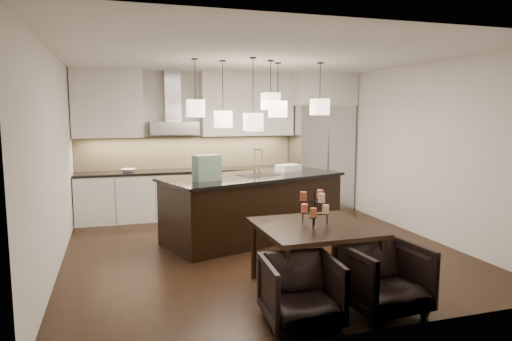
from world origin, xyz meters
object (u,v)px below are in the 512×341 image
object	(u,v)px
dining_table	(314,257)
armchair_right	(384,278)
island_body	(253,208)
armchair_left	(301,291)
refrigerator	(321,158)

from	to	relation	value
dining_table	armchair_right	bearing A→B (deg)	-60.19
island_body	dining_table	size ratio (longest dim) A/B	2.23
island_body	armchair_left	bearing A→B (deg)	-116.24
armchair_right	dining_table	bearing A→B (deg)	116.02
island_body	dining_table	xyz separation A→B (m)	(0.04, -2.25, -0.12)
refrigerator	armchair_right	world-z (taller)	refrigerator
dining_table	armchair_left	distance (m)	0.89
dining_table	island_body	bearing A→B (deg)	90.43
refrigerator	armchair_left	distance (m)	5.44
dining_table	armchair_right	distance (m)	0.86
armchair_left	island_body	bearing A→B (deg)	85.88
refrigerator	armchair_left	world-z (taller)	refrigerator
armchair_left	armchair_right	xyz separation A→B (m)	(0.91, 0.01, 0.03)
refrigerator	dining_table	world-z (taller)	refrigerator
armchair_left	armchair_right	world-z (taller)	armchair_right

